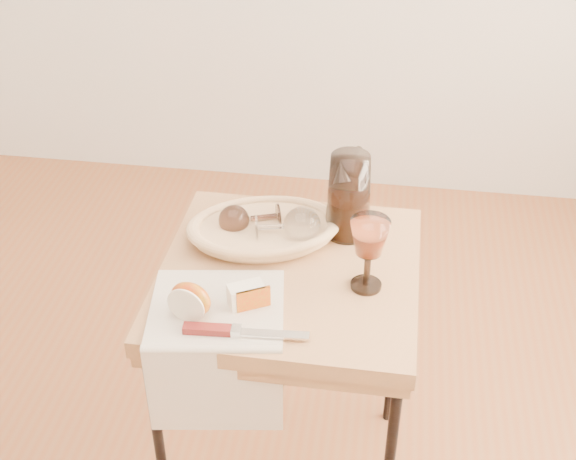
% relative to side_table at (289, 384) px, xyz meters
% --- Properties ---
extents(side_table, '(0.58, 0.58, 0.73)m').
position_rel_side_table_xyz_m(side_table, '(0.00, 0.00, 0.00)').
color(side_table, brown).
rests_on(side_table, floor).
extents(tea_towel, '(0.31, 0.29, 0.01)m').
position_rel_side_table_xyz_m(tea_towel, '(-0.13, -0.16, 0.37)').
color(tea_towel, silver).
rests_on(tea_towel, side_table).
extents(bread_basket, '(0.37, 0.30, 0.05)m').
position_rel_side_table_xyz_m(bread_basket, '(-0.07, 0.10, 0.39)').
color(bread_basket, tan).
rests_on(bread_basket, side_table).
extents(goblet_lying_a, '(0.14, 0.11, 0.07)m').
position_rel_side_table_xyz_m(goblet_lying_a, '(-0.10, 0.12, 0.41)').
color(goblet_lying_a, brown).
rests_on(goblet_lying_a, bread_basket).
extents(goblet_lying_b, '(0.16, 0.12, 0.09)m').
position_rel_side_table_xyz_m(goblet_lying_b, '(-0.03, 0.08, 0.42)').
color(goblet_lying_b, white).
rests_on(goblet_lying_b, bread_basket).
extents(pitcher, '(0.21, 0.26, 0.25)m').
position_rel_side_table_xyz_m(pitcher, '(0.11, 0.16, 0.47)').
color(pitcher, black).
rests_on(pitcher, side_table).
extents(wine_goblet, '(0.09, 0.09, 0.17)m').
position_rel_side_table_xyz_m(wine_goblet, '(0.17, -0.04, 0.45)').
color(wine_goblet, white).
rests_on(wine_goblet, side_table).
extents(apple_half, '(0.10, 0.06, 0.08)m').
position_rel_side_table_xyz_m(apple_half, '(-0.17, -0.19, 0.41)').
color(apple_half, '#B90402').
rests_on(apple_half, tea_towel).
extents(apple_wedge, '(0.08, 0.07, 0.05)m').
position_rel_side_table_xyz_m(apple_wedge, '(-0.07, -0.14, 0.40)').
color(apple_wedge, '#F9E9CA').
rests_on(apple_wedge, tea_towel).
extents(table_knife, '(0.25, 0.04, 0.02)m').
position_rel_side_table_xyz_m(table_knife, '(-0.06, -0.23, 0.38)').
color(table_knife, silver).
rests_on(table_knife, tea_towel).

